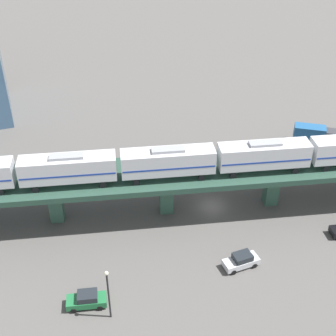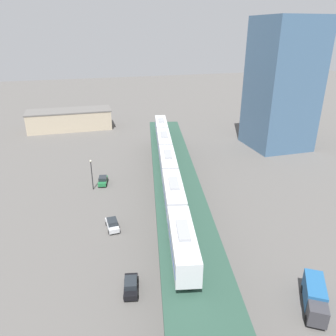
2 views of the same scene
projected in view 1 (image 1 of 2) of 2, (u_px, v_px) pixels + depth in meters
The scene contains 7 objects.
ground_plane at pixel (212, 207), 66.58m from camera, with size 400.00×400.00×0.00m, color #514F4C.
elevated_viaduct at pixel (215, 174), 63.39m from camera, with size 27.52×91.71×6.63m.
subway_train at pixel (168, 161), 59.63m from camera, with size 15.84×61.60×4.45m.
street_car_green at pixel (87, 300), 51.56m from camera, with size 2.68×4.68×1.89m.
street_car_silver at pixel (241, 260), 56.50m from camera, with size 2.12×4.48×1.89m.
delivery_truck at pixel (314, 134), 80.14m from camera, with size 5.76×7.28×3.20m.
street_lamp at pixel (108, 291), 48.51m from camera, with size 0.44×0.44×6.94m.
Camera 1 is at (-47.11, 23.01, 41.87)m, focal length 50.00 mm.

